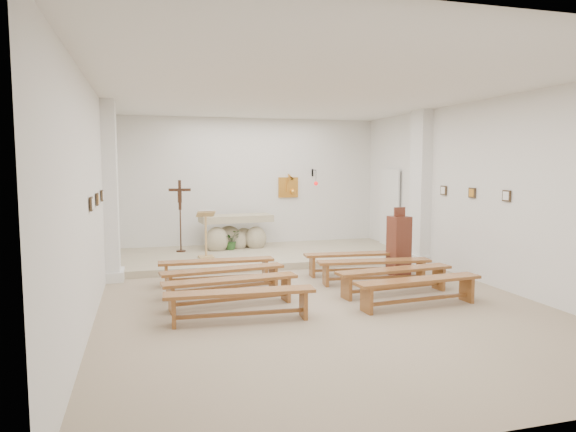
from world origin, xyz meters
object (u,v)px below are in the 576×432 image
object	(u,v)px
bench_left_second	(223,275)
bench_left_fourth	(240,298)
crucifix_stand	(180,211)
bench_left_front	(217,266)
bench_right_third	(394,275)
bench_right_fourth	(419,286)
altar	(235,234)
bench_right_second	(374,266)
donation_pedestal	(399,245)
lectern	(206,234)
bench_right_front	(357,258)
bench_left_third	(231,285)

from	to	relation	value
bench_left_second	bench_left_fourth	bearing A→B (deg)	-97.24
crucifix_stand	bench_left_front	size ratio (longest dim) A/B	0.80
bench_left_second	bench_right_third	distance (m)	3.01
bench_left_fourth	bench_right_fourth	size ratio (longest dim) A/B	1.00
altar	bench_right_second	bearing A→B (deg)	-69.02
donation_pedestal	bench_left_fourth	world-z (taller)	donation_pedestal
crucifix_stand	bench_left_fourth	world-z (taller)	crucifix_stand
bench_left_second	bench_left_fourth	distance (m)	1.66
donation_pedestal	bench_left_fourth	xyz separation A→B (m)	(-3.72, -2.25, -0.27)
lectern	bench_right_third	distance (m)	4.63
bench_left_front	bench_right_front	distance (m)	2.89
lectern	crucifix_stand	world-z (taller)	crucifix_stand
bench_right_fourth	bench_left_fourth	bearing A→B (deg)	175.28
bench_left_second	bench_right_third	bearing A→B (deg)	-23.28
bench_right_front	bench_right_third	bearing A→B (deg)	-84.83
altar	bench_left_third	size ratio (longest dim) A/B	0.84
altar	bench_left_front	world-z (taller)	altar
bench_left_fourth	lectern	bearing A→B (deg)	93.01
bench_right_front	bench_left_front	bearing A→B (deg)	-174.83
bench_left_front	bench_left_third	distance (m)	1.66
altar	bench_right_front	xyz separation A→B (m)	(1.98, -3.15, -0.16)
crucifix_stand	bench_right_fourth	distance (m)	6.47
bench_right_second	bench_right_front	bearing A→B (deg)	97.02
bench_left_front	bench_right_fourth	size ratio (longest dim) A/B	0.99
lectern	donation_pedestal	xyz separation A→B (m)	(3.69, -2.21, -0.08)
lectern	bench_left_fourth	distance (m)	4.47
bench_right_fourth	donation_pedestal	bearing A→B (deg)	65.06
bench_left_front	bench_left_fourth	bearing A→B (deg)	-88.55
bench_right_third	altar	bearing A→B (deg)	107.05
crucifix_stand	bench_right_third	xyz separation A→B (m)	(3.36, -4.64, -0.81)
bench_left_second	bench_left_fourth	size ratio (longest dim) A/B	1.00
bench_left_third	bench_right_third	xyz separation A→B (m)	(2.89, 0.00, 0.00)
donation_pedestal	bench_right_third	bearing A→B (deg)	-126.00
crucifix_stand	bench_right_fourth	bearing A→B (deg)	-47.79
crucifix_stand	bench_left_fourth	xyz separation A→B (m)	(0.47, -5.47, -0.81)
donation_pedestal	bench_right_front	bearing A→B (deg)	157.84
bench_left_third	bench_left_fourth	bearing A→B (deg)	-95.46
crucifix_stand	bench_right_third	bearing A→B (deg)	-43.43
bench_left_front	bench_right_third	distance (m)	3.33
bench_right_second	bench_left_fourth	distance (m)	3.33
bench_left_front	altar	bearing A→B (deg)	75.36
donation_pedestal	altar	bearing A→B (deg)	123.97
bench_right_third	bench_left_fourth	world-z (taller)	same
bench_left_front	bench_right_third	world-z (taller)	same
bench_right_front	bench_right_fourth	distance (m)	2.49
bench_left_second	bench_right_second	distance (m)	2.89
altar	bench_left_front	distance (m)	3.28
lectern	bench_left_second	world-z (taller)	lectern
altar	bench_left_front	xyz separation A→B (m)	(-0.91, -3.15, -0.16)
bench_right_second	bench_left_third	xyz separation A→B (m)	(-2.89, -0.83, 0.00)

